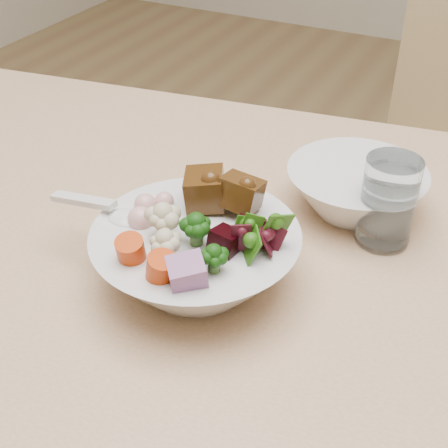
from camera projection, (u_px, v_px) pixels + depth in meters
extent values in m
cube|color=tan|center=(428.00, 375.00, 0.59)|extent=(1.81, 1.18, 0.04)
cylinder|color=tan|center=(33.00, 274.00, 1.32)|extent=(0.06, 0.06, 0.75)
cylinder|color=tan|center=(338.00, 351.00, 1.35)|extent=(0.03, 0.03, 0.45)
cylinder|color=tan|center=(378.00, 253.00, 1.62)|extent=(0.03, 0.03, 0.45)
sphere|color=black|center=(196.00, 234.00, 0.61)|extent=(0.04, 0.04, 0.04)
sphere|color=#B8AC8B|center=(164.00, 226.00, 0.62)|extent=(0.04, 0.04, 0.04)
cube|color=black|center=(250.00, 234.00, 0.62)|extent=(0.04, 0.04, 0.03)
cube|color=#8A5383|center=(187.00, 274.00, 0.57)|extent=(0.05, 0.05, 0.04)
cylinder|color=red|center=(131.00, 251.00, 0.59)|extent=(0.03, 0.03, 0.03)
sphere|color=#D79B96|center=(140.00, 219.00, 0.64)|extent=(0.02, 0.02, 0.02)
ellipsoid|color=silver|center=(126.00, 219.00, 0.65)|extent=(0.04, 0.04, 0.02)
cube|color=silver|center=(83.00, 200.00, 0.67)|extent=(0.08, 0.02, 0.02)
cylinder|color=white|center=(388.00, 202.00, 0.70)|extent=(0.06, 0.06, 0.11)
cylinder|color=white|center=(386.00, 212.00, 0.70)|extent=(0.05, 0.05, 0.07)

